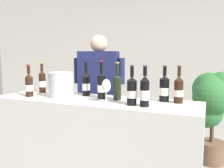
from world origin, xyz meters
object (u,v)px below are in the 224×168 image
wine_bottle_0 (117,85)px  wine_bottle_2 (132,91)px  wine_bottle_1 (29,85)px  wine_bottle_3 (179,90)px  person_server (99,108)px  ice_bucket (61,85)px  wine_glass (106,87)px  wine_bottle_8 (86,84)px  wine_bottle_5 (101,86)px  wine_bottle_7 (145,91)px  potted_shrub (211,101)px  wine_bottle_6 (42,82)px  wine_bottle_4 (164,89)px

wine_bottle_0 → wine_bottle_2: wine_bottle_0 is taller
wine_bottle_1 → wine_bottle_3: 1.40m
wine_bottle_3 → person_server: bearing=156.9°
wine_bottle_1 → ice_bucket: 0.32m
wine_glass → ice_bucket: ice_bucket is taller
wine_bottle_0 → wine_bottle_8: wine_bottle_0 is taller
wine_bottle_1 → ice_bucket: size_ratio=1.29×
wine_glass → wine_bottle_3: bearing=20.9°
wine_bottle_3 → wine_bottle_5: size_ratio=0.89×
wine_bottle_0 → person_server: person_server is taller
wine_bottle_7 → wine_glass: bearing=175.5°
wine_bottle_8 → potted_shrub: size_ratio=0.28×
wine_bottle_6 → wine_bottle_7: (1.21, -0.27, 0.00)m
wine_bottle_8 → ice_bucket: wine_bottle_8 is taller
wine_bottle_3 → wine_bottle_7: size_ratio=0.97×
wine_bottle_6 → ice_bucket: wine_bottle_6 is taller
wine_bottle_6 → wine_bottle_8: size_ratio=0.95×
wine_bottle_1 → potted_shrub: wine_bottle_1 is taller
wine_bottle_4 → wine_bottle_5: 0.57m
wine_bottle_6 → person_server: 0.71m
wine_bottle_2 → ice_bucket: bearing=173.2°
wine_bottle_4 → potted_shrub: (0.39, 1.20, -0.29)m
wine_bottle_8 → wine_glass: bearing=-36.6°
wine_bottle_2 → potted_shrub: size_ratio=0.27×
wine_bottle_2 → potted_shrub: bearing=67.3°
wine_bottle_2 → wine_bottle_8: 0.62m
wine_bottle_2 → wine_bottle_7: size_ratio=1.00×
wine_bottle_1 → wine_bottle_6: bearing=102.3°
wine_bottle_1 → wine_bottle_5: bearing=12.7°
wine_bottle_3 → potted_shrub: size_ratio=0.26×
wine_bottle_3 → wine_glass: 0.61m
wine_bottle_5 → wine_bottle_7: wine_bottle_5 is taller
wine_bottle_7 → wine_glass: size_ratio=1.62×
wine_bottle_3 → wine_glass: wine_bottle_3 is taller
wine_bottle_3 → wine_bottle_6: 1.44m
wine_bottle_6 → potted_shrub: (1.71, 1.20, -0.30)m
wine_bottle_2 → wine_bottle_3: bearing=34.4°
wine_bottle_0 → wine_glass: (-0.04, -0.15, 0.00)m
wine_bottle_6 → potted_shrub: size_ratio=0.27×
wine_bottle_5 → wine_bottle_8: size_ratio=1.04×
wine_bottle_2 → wine_bottle_8: size_ratio=0.95×
wine_bottle_0 → wine_bottle_6: bearing=174.2°
wine_bottle_1 → person_server: bearing=55.3°
wine_bottle_6 → potted_shrub: bearing=35.1°
wine_bottle_4 → wine_bottle_7: wine_bottle_7 is taller
potted_shrub → wine_bottle_0: bearing=-121.6°
wine_bottle_2 → person_server: bearing=133.6°
wine_bottle_2 → wine_bottle_4: bearing=49.9°
wine_bottle_7 → wine_bottle_8: wine_bottle_8 is taller
ice_bucket → potted_shrub: size_ratio=0.20×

